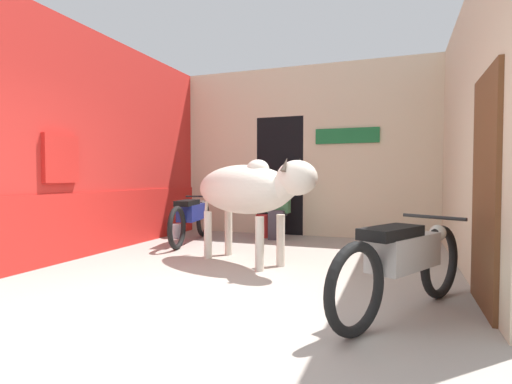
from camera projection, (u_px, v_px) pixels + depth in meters
name	position (u px, v px, depth m)	size (l,w,h in m)	color
ground_plane	(187.00, 306.00, 3.55)	(30.00, 30.00, 0.00)	#9E9389
wall_left_shopfront	(117.00, 149.00, 6.50)	(0.25, 4.57, 3.32)	red
wall_back_with_doorway	(298.00, 160.00, 8.08)	(4.98, 0.93, 3.32)	beige
wall_right_with_door	(472.00, 136.00, 4.72)	(0.22, 4.57, 3.32)	beige
cow	(248.00, 190.00, 5.27)	(2.08, 1.38, 1.39)	beige
motorcycle_near	(404.00, 260.00, 3.31)	(1.06, 1.86, 0.80)	black
motorcycle_far	(191.00, 216.00, 7.01)	(0.63, 2.11, 0.80)	black
shopkeeper_seated	(278.00, 204.00, 7.38)	(0.40, 0.33, 1.24)	#3D3842
plastic_stool	(264.00, 225.00, 7.57)	(0.31, 0.31, 0.44)	red
bucket	(175.00, 231.00, 7.54)	(0.26, 0.26, 0.26)	#A8A8B2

